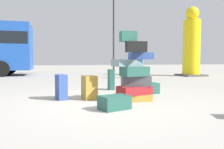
# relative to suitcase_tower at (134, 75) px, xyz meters

# --- Properties ---
(ground_plane) EXTENTS (80.00, 80.00, 0.00)m
(ground_plane) POSITION_rel_suitcase_tower_xyz_m (-0.48, -0.05, -0.59)
(ground_plane) COLOR #ADA89E
(suitcase_tower) EXTENTS (0.97, 0.72, 1.56)m
(suitcase_tower) POSITION_rel_suitcase_tower_xyz_m (0.00, 0.00, 0.00)
(suitcase_tower) COLOR #B28C33
(suitcase_tower) RESTS_ON ground
(suitcase_teal_behind_tower) EXTENTS (0.19, 0.32, 0.64)m
(suitcase_teal_behind_tower) POSITION_rel_suitcase_tower_xyz_m (0.02, 1.93, -0.27)
(suitcase_teal_behind_tower) COLOR #26594C
(suitcase_teal_behind_tower) RESTS_ON ground
(suitcase_teal_upright_blue) EXTENTS (0.63, 0.51, 0.26)m
(suitcase_teal_upright_blue) POSITION_rel_suitcase_tower_xyz_m (-0.70, -0.76, -0.46)
(suitcase_teal_upright_blue) COLOR #26594C
(suitcase_teal_upright_blue) RESTS_ON ground
(suitcase_teal_white_trunk) EXTENTS (0.71, 0.49, 0.30)m
(suitcase_teal_white_trunk) POSITION_rel_suitcase_tower_xyz_m (0.72, 0.85, -0.44)
(suitcase_teal_white_trunk) COLOR #26594C
(suitcase_teal_white_trunk) RESTS_ON ground
(suitcase_navy_right_side) EXTENTS (0.28, 0.38, 0.59)m
(suitcase_navy_right_side) POSITION_rel_suitcase_tower_xyz_m (-1.59, 0.59, -0.30)
(suitcase_navy_right_side) COLOR #334F99
(suitcase_navy_right_side) RESTS_ON ground
(suitcase_tan_left_side) EXTENTS (0.35, 0.38, 0.56)m
(suitcase_tan_left_side) POSITION_rel_suitcase_tower_xyz_m (-0.96, 0.43, -0.31)
(suitcase_tan_left_side) COLOR #B28C33
(suitcase_tan_left_side) RESTS_ON ground
(person_bearded_onlooker) EXTENTS (0.30, 0.30, 1.65)m
(person_bearded_onlooker) POSITION_rel_suitcase_tower_xyz_m (2.72, 5.81, 0.39)
(person_bearded_onlooker) COLOR black
(person_bearded_onlooker) RESTS_ON ground
(yellow_dummy_statue) EXTENTS (1.39, 1.39, 4.08)m
(yellow_dummy_statue) POSITION_rel_suitcase_tower_xyz_m (6.33, 6.57, 1.22)
(yellow_dummy_statue) COLOR yellow
(yellow_dummy_statue) RESTS_ON ground
(lamp_post) EXTENTS (0.36, 0.36, 5.70)m
(lamp_post) POSITION_rel_suitcase_tower_xyz_m (2.25, 9.04, 3.17)
(lamp_post) COLOR #333338
(lamp_post) RESTS_ON ground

